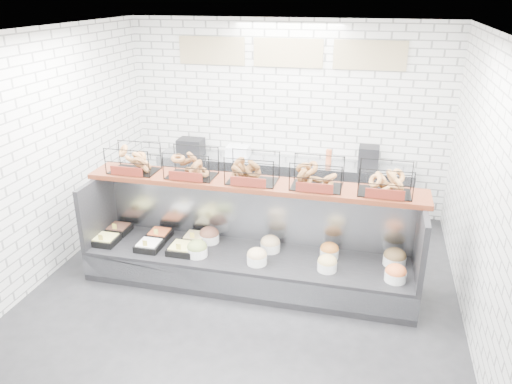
# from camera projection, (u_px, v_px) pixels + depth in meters

# --- Properties ---
(ground) EXTENTS (5.50, 5.50, 0.00)m
(ground) POSITION_uv_depth(u_px,v_px,m) (242.00, 295.00, 5.96)
(ground) COLOR black
(ground) RESTS_ON ground
(room_shell) EXTENTS (5.02, 5.51, 3.01)m
(room_shell) POSITION_uv_depth(u_px,v_px,m) (254.00, 114.00, 5.72)
(room_shell) COLOR white
(room_shell) RESTS_ON ground
(display_case) EXTENTS (4.00, 0.90, 1.20)m
(display_case) POSITION_uv_depth(u_px,v_px,m) (249.00, 257.00, 6.14)
(display_case) COLOR black
(display_case) RESTS_ON ground
(bagel_shelf) EXTENTS (4.10, 0.50, 0.40)m
(bagel_shelf) POSITION_uv_depth(u_px,v_px,m) (252.00, 172.00, 5.90)
(bagel_shelf) COLOR #4A1D0F
(bagel_shelf) RESTS_ON display_case
(prep_counter) EXTENTS (4.00, 0.60, 1.20)m
(prep_counter) POSITION_uv_depth(u_px,v_px,m) (281.00, 186.00, 7.97)
(prep_counter) COLOR #93969B
(prep_counter) RESTS_ON ground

